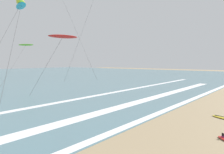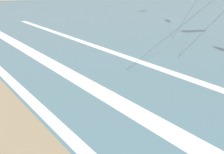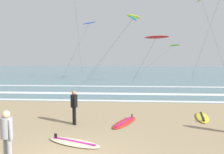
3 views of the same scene
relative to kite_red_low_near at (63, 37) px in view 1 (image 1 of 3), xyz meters
The scene contains 7 objects.
wave_foam_shoreline 14.02m from the kite_red_low_near, 110.27° to the right, with size 56.96×0.52×0.01m, color white.
wave_foam_mid_break 11.43m from the kite_red_low_near, 115.79° to the right, with size 47.94×1.03×0.01m, color white.
wave_foam_outer_break 8.23m from the kite_red_low_near, 139.06° to the right, with size 59.69×0.68×0.01m, color white.
kite_red_low_near is the anchor object (origin of this frame).
kite_cyan_high_left 5.20m from the kite_red_low_near, 134.50° to the left, with size 7.07×10.27×9.38m.
kite_lime_far_left 23.30m from the kite_red_low_near, 70.40° to the left, with size 11.19×12.82×6.94m.
kite_yellow_distant_low 5.35m from the kite_red_low_near, 133.75° to the left, with size 7.82×5.18×9.65m.
Camera 1 is at (-8.17, 3.09, 3.50)m, focal length 33.86 mm.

